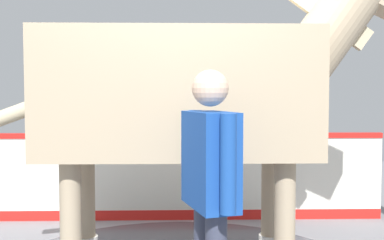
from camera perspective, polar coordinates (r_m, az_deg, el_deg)
barrier_wall at (r=5.55m, az=-1.60°, el=-7.38°), size 4.09×2.74×1.04m
horse at (r=3.65m, az=0.16°, el=2.95°), size 2.99×2.18×2.61m
handler at (r=2.81m, az=2.23°, el=-8.14°), size 0.53×0.47×1.64m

